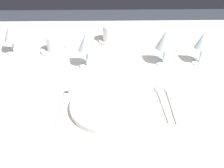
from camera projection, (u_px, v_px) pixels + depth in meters
dining_table at (111, 85)px, 1.24m from camera, size 1.80×1.11×0.74m
dinner_plate at (113, 106)px, 0.97m from camera, size 0.28×0.28×0.02m
fork_outer at (63, 104)px, 0.99m from camera, size 0.03×0.23×0.00m
spoon_soup at (161, 98)px, 1.02m from camera, size 0.03×0.21×0.01m
spoon_dessert at (170, 99)px, 1.01m from camera, size 0.03×0.21×0.01m
saucer_left at (111, 41)px, 1.42m from camera, size 0.12×0.12×0.01m
coffee_cup_left at (112, 33)px, 1.40m from camera, size 0.11×0.08×0.07m
saucer_right at (56, 50)px, 1.33m from camera, size 0.14×0.14×0.01m
coffee_cup_right at (55, 43)px, 1.31m from camera, size 0.10×0.07×0.06m
wine_glass_centre at (11, 33)px, 1.27m from camera, size 0.06×0.06×0.14m
wine_glass_left at (166, 41)px, 1.18m from camera, size 0.08×0.08×0.15m
wine_glass_right at (86, 43)px, 1.16m from camera, size 0.07×0.07×0.15m
wine_glass_far at (203, 42)px, 1.19m from camera, size 0.07×0.07×0.14m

